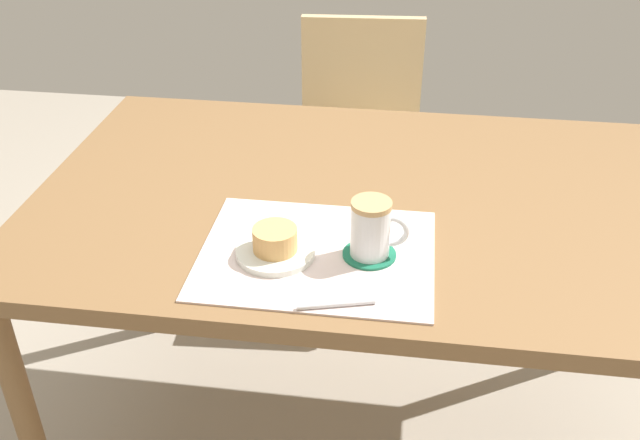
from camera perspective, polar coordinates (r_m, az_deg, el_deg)
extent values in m
cylinder|color=brown|center=(1.63, -22.10, -15.67)|extent=(0.05, 0.05, 0.72)
cylinder|color=brown|center=(2.16, -12.91, -0.80)|extent=(0.05, 0.05, 0.72)
cylinder|color=brown|center=(2.10, 20.92, -3.30)|extent=(0.05, 0.05, 0.72)
cube|color=brown|center=(1.51, 3.04, 1.56)|extent=(1.35, 0.89, 0.04)
cylinder|color=#D1B27F|center=(2.25, 7.32, -3.52)|extent=(0.04, 0.04, 0.41)
cylinder|color=#D1B27F|center=(2.25, -1.71, -3.18)|extent=(0.04, 0.04, 0.41)
cylinder|color=#D1B27F|center=(2.55, 7.01, 1.12)|extent=(0.04, 0.04, 0.41)
cylinder|color=#D1B27F|center=(2.55, -0.96, 1.41)|extent=(0.04, 0.04, 0.41)
cube|color=#D1B27F|center=(2.28, 3.07, 3.81)|extent=(0.45, 0.45, 0.04)
cube|color=#D1B27F|center=(2.36, 3.34, 10.98)|extent=(0.39, 0.06, 0.42)
cube|color=silver|center=(1.30, -0.24, -2.71)|extent=(0.43, 0.34, 0.00)
cylinder|color=silver|center=(1.30, -3.58, -2.57)|extent=(0.14, 0.14, 0.01)
cylinder|color=#E0A860|center=(1.28, -3.62, -1.54)|extent=(0.08, 0.08, 0.04)
cylinder|color=#196B4C|center=(1.30, 3.97, -2.75)|extent=(0.10, 0.10, 0.00)
cylinder|color=white|center=(1.27, 4.05, -0.84)|extent=(0.07, 0.07, 0.10)
cylinder|color=tan|center=(1.24, 4.15, 1.25)|extent=(0.07, 0.07, 0.01)
torus|color=white|center=(1.27, 5.76, -0.89)|extent=(0.06, 0.01, 0.06)
cylinder|color=silver|center=(1.18, 1.46, -6.78)|extent=(0.13, 0.04, 0.01)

